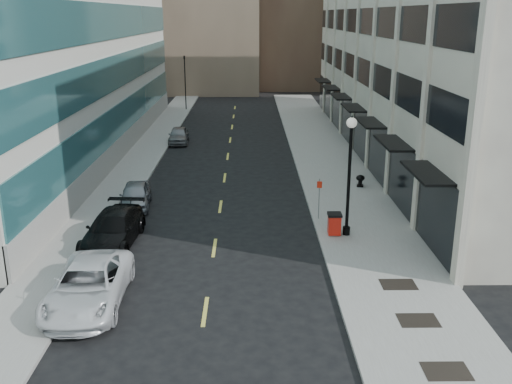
{
  "coord_description": "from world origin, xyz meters",
  "views": [
    {
      "loc": [
        1.65,
        -16.76,
        10.48
      ],
      "look_at": [
        1.97,
        9.21,
        2.36
      ],
      "focal_mm": 40.0,
      "sensor_mm": 36.0,
      "label": 1
    }
  ],
  "objects_px": {
    "car_white_van": "(88,285)",
    "car_grey_sedan": "(179,135)",
    "traffic_signal": "(184,59)",
    "car_silver_sedan": "(135,195)",
    "sign_post": "(319,193)",
    "lamppost": "(350,166)",
    "trash_bin": "(334,223)",
    "car_black_pickup": "(113,229)",
    "urn_planter": "(360,180)"
  },
  "relations": [
    {
      "from": "trash_bin",
      "to": "car_white_van",
      "type": "bearing_deg",
      "value": -145.9
    },
    {
      "from": "car_silver_sedan",
      "to": "sign_post",
      "type": "height_order",
      "value": "sign_post"
    },
    {
      "from": "car_grey_sedan",
      "to": "urn_planter",
      "type": "relative_size",
      "value": 5.42
    },
    {
      "from": "car_white_van",
      "to": "car_grey_sedan",
      "type": "bearing_deg",
      "value": 88.47
    },
    {
      "from": "trash_bin",
      "to": "car_grey_sedan",
      "type": "bearing_deg",
      "value": 116.02
    },
    {
      "from": "car_black_pickup",
      "to": "urn_planter",
      "type": "bearing_deg",
      "value": 37.12
    },
    {
      "from": "car_white_van",
      "to": "car_grey_sedan",
      "type": "height_order",
      "value": "car_white_van"
    },
    {
      "from": "trash_bin",
      "to": "lamppost",
      "type": "height_order",
      "value": "lamppost"
    },
    {
      "from": "lamppost",
      "to": "urn_planter",
      "type": "bearing_deg",
      "value": 74.84
    },
    {
      "from": "car_grey_sedan",
      "to": "lamppost",
      "type": "height_order",
      "value": "lamppost"
    },
    {
      "from": "car_black_pickup",
      "to": "trash_bin",
      "type": "height_order",
      "value": "car_black_pickup"
    },
    {
      "from": "traffic_signal",
      "to": "car_grey_sedan",
      "type": "relative_size",
      "value": 1.74
    },
    {
      "from": "car_black_pickup",
      "to": "sign_post",
      "type": "bearing_deg",
      "value": 20.32
    },
    {
      "from": "traffic_signal",
      "to": "urn_planter",
      "type": "bearing_deg",
      "value": -65.28
    },
    {
      "from": "trash_bin",
      "to": "urn_planter",
      "type": "height_order",
      "value": "trash_bin"
    },
    {
      "from": "traffic_signal",
      "to": "car_black_pickup",
      "type": "distance_m",
      "value": 39.83
    },
    {
      "from": "car_white_van",
      "to": "car_black_pickup",
      "type": "bearing_deg",
      "value": 92.65
    },
    {
      "from": "car_silver_sedan",
      "to": "urn_planter",
      "type": "xyz_separation_m",
      "value": [
        13.4,
        3.37,
        -0.1
      ]
    },
    {
      "from": "traffic_signal",
      "to": "car_silver_sedan",
      "type": "bearing_deg",
      "value": -88.82
    },
    {
      "from": "traffic_signal",
      "to": "car_silver_sedan",
      "type": "xyz_separation_m",
      "value": [
        0.7,
        -34.0,
        -5.02
      ]
    },
    {
      "from": "traffic_signal",
      "to": "lamppost",
      "type": "xyz_separation_m",
      "value": [
        11.9,
        -38.75,
        -2.09
      ]
    },
    {
      "from": "traffic_signal",
      "to": "trash_bin",
      "type": "relative_size",
      "value": 6.35
    },
    {
      "from": "car_silver_sedan",
      "to": "trash_bin",
      "type": "relative_size",
      "value": 3.71
    },
    {
      "from": "car_white_van",
      "to": "car_grey_sedan",
      "type": "relative_size",
      "value": 1.42
    },
    {
      "from": "traffic_signal",
      "to": "sign_post",
      "type": "xyz_separation_m",
      "value": [
        10.8,
        -36.48,
        -4.13
      ]
    },
    {
      "from": "car_grey_sedan",
      "to": "lamppost",
      "type": "bearing_deg",
      "value": -65.97
    },
    {
      "from": "car_white_van",
      "to": "lamppost",
      "type": "relative_size",
      "value": 0.96
    },
    {
      "from": "car_black_pickup",
      "to": "lamppost",
      "type": "bearing_deg",
      "value": 7.49
    },
    {
      "from": "trash_bin",
      "to": "car_silver_sedan",
      "type": "bearing_deg",
      "value": 156.71
    },
    {
      "from": "lamppost",
      "to": "urn_planter",
      "type": "xyz_separation_m",
      "value": [
        2.2,
        8.12,
        -3.03
      ]
    },
    {
      "from": "car_white_van",
      "to": "car_silver_sedan",
      "type": "relative_size",
      "value": 1.4
    },
    {
      "from": "car_white_van",
      "to": "car_silver_sedan",
      "type": "xyz_separation_m",
      "value": [
        -0.42,
        11.42,
        -0.1
      ]
    },
    {
      "from": "car_grey_sedan",
      "to": "trash_bin",
      "type": "bearing_deg",
      "value": -67.28
    },
    {
      "from": "lamppost",
      "to": "urn_planter",
      "type": "relative_size",
      "value": 8.01
    },
    {
      "from": "car_white_van",
      "to": "urn_planter",
      "type": "height_order",
      "value": "car_white_van"
    },
    {
      "from": "car_silver_sedan",
      "to": "sign_post",
      "type": "distance_m",
      "value": 10.44
    },
    {
      "from": "car_black_pickup",
      "to": "car_silver_sedan",
      "type": "bearing_deg",
      "value": 93.57
    },
    {
      "from": "trash_bin",
      "to": "urn_planter",
      "type": "xyz_separation_m",
      "value": [
        2.81,
        8.13,
        -0.14
      ]
    },
    {
      "from": "car_grey_sedan",
      "to": "trash_bin",
      "type": "height_order",
      "value": "car_grey_sedan"
    },
    {
      "from": "car_grey_sedan",
      "to": "trash_bin",
      "type": "relative_size",
      "value": 3.65
    },
    {
      "from": "traffic_signal",
      "to": "sign_post",
      "type": "relative_size",
      "value": 3.17
    },
    {
      "from": "sign_post",
      "to": "car_silver_sedan",
      "type": "bearing_deg",
      "value": 175.31
    },
    {
      "from": "car_white_van",
      "to": "urn_planter",
      "type": "relative_size",
      "value": 7.72
    },
    {
      "from": "trash_bin",
      "to": "urn_planter",
      "type": "bearing_deg",
      "value": 71.87
    },
    {
      "from": "car_grey_sedan",
      "to": "urn_planter",
      "type": "bearing_deg",
      "value": -48.55
    },
    {
      "from": "sign_post",
      "to": "urn_planter",
      "type": "height_order",
      "value": "sign_post"
    },
    {
      "from": "lamppost",
      "to": "sign_post",
      "type": "relative_size",
      "value": 2.69
    },
    {
      "from": "car_white_van",
      "to": "sign_post",
      "type": "distance_m",
      "value": 13.2
    },
    {
      "from": "traffic_signal",
      "to": "lamppost",
      "type": "height_order",
      "value": "traffic_signal"
    },
    {
      "from": "lamppost",
      "to": "trash_bin",
      "type": "bearing_deg",
      "value": -179.12
    }
  ]
}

